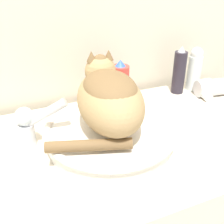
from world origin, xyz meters
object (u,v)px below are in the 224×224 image
cat (109,96)px  spray_bottle_trigger (120,84)px  hairspray_can_black (179,72)px  hair_dryer (214,88)px  lotion_bottle_white (195,69)px  faucet (30,123)px

cat → spray_bottle_trigger: size_ratio=1.88×
hairspray_can_black → hair_dryer: 0.15m
lotion_bottle_white → hairspray_can_black: size_ratio=0.93×
faucet → hair_dryer: bearing=24.5°
lotion_bottle_white → hair_dryer: lotion_bottle_white is taller
cat → faucet: (-0.20, 0.06, -0.07)m
cat → faucet: size_ratio=2.15×
spray_bottle_trigger → hair_dryer: size_ratio=0.93×
lotion_bottle_white → hair_dryer: size_ratio=0.98×
faucet → spray_bottle_trigger: 0.36m
cat → lotion_bottle_white: size_ratio=1.79×
faucet → hair_dryer: faucet is taller
lotion_bottle_white → hairspray_can_black: bearing=-180.0°
cat → lotion_bottle_white: cat is taller
spray_bottle_trigger → hairspray_can_black: hairspray_can_black is taller
cat → hair_dryer: bearing=-67.0°
spray_bottle_trigger → lotion_bottle_white: 0.32m
spray_bottle_trigger → cat: bearing=-122.0°
cat → hairspray_can_black: cat is taller
cat → spray_bottle_trigger: cat is taller
faucet → lotion_bottle_white: lotion_bottle_white is taller
faucet → spray_bottle_trigger: bearing=42.2°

